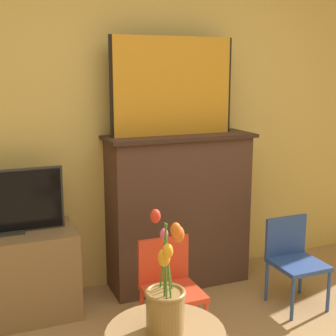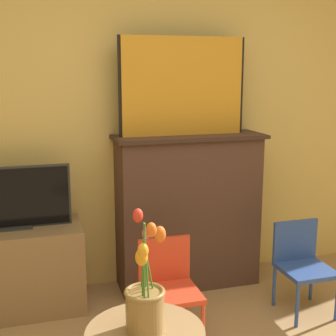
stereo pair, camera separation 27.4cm
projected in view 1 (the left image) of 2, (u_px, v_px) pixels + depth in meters
The scene contains 7 objects.
wall_back at pixel (132, 107), 3.44m from camera, with size 8.00×0.06×2.70m.
fireplace_mantel at pixel (178, 209), 3.51m from camera, with size 1.10×0.39×1.15m.
painting at pixel (173, 86), 3.32m from camera, with size 0.93×0.03×0.69m.
tv_stand at pixel (1, 277), 3.04m from camera, with size 0.97×0.45×0.58m.
chair_red at pixel (170, 283), 2.83m from camera, with size 0.33×0.33×0.61m.
chair_blue at pixel (293, 256), 3.24m from camera, with size 0.33×0.33×0.61m.
vase_tulips at pixel (166, 301), 1.98m from camera, with size 0.20×0.25×0.52m.
Camera 1 is at (-1.07, -1.17, 1.61)m, focal length 50.00 mm.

